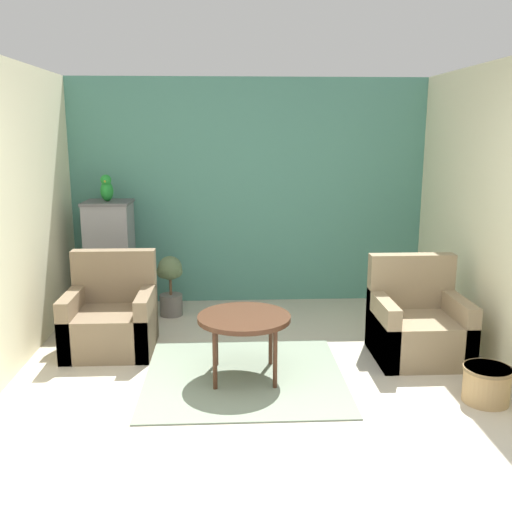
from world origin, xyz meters
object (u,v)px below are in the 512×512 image
(birdcage, at_px, (111,260))
(wicker_basket, at_px, (487,383))
(coffee_table, at_px, (244,321))
(parrot, at_px, (107,189))
(armchair_left, at_px, (111,320))
(potted_plant, at_px, (170,282))
(armchair_right, at_px, (418,326))

(birdcage, distance_m, wicker_basket, 3.95)
(birdcage, bearing_deg, coffee_table, -51.26)
(coffee_table, bearing_deg, parrot, 128.70)
(armchair_left, bearing_deg, coffee_table, -29.64)
(potted_plant, bearing_deg, wicker_basket, -40.55)
(coffee_table, height_order, birdcage, birdcage)
(birdcage, bearing_deg, armchair_left, -79.55)
(potted_plant, bearing_deg, armchair_left, -114.99)
(birdcage, relative_size, wicker_basket, 3.52)
(armchair_left, height_order, birdcage, birdcage)
(armchair_left, xyz_separation_m, wicker_basket, (3.00, -1.22, -0.13))
(parrot, relative_size, potted_plant, 0.44)
(potted_plant, height_order, wicker_basket, potted_plant)
(armchair_left, bearing_deg, potted_plant, 65.01)
(armchair_right, distance_m, parrot, 3.45)
(armchair_left, xyz_separation_m, birdcage, (-0.20, 1.06, 0.32))
(coffee_table, height_order, armchair_right, armchair_right)
(birdcage, relative_size, potted_plant, 1.89)
(armchair_left, height_order, wicker_basket, armchair_left)
(birdcage, xyz_separation_m, wicker_basket, (3.20, -2.28, -0.46))
(birdcage, bearing_deg, potted_plant, -8.33)
(birdcage, distance_m, parrot, 0.78)
(coffee_table, distance_m, wicker_basket, 1.90)
(armchair_right, distance_m, wicker_basket, 0.93)
(armchair_left, relative_size, potted_plant, 1.34)
(armchair_right, relative_size, wicker_basket, 2.49)
(coffee_table, distance_m, potted_plant, 1.83)
(potted_plant, bearing_deg, birdcage, 171.67)
(birdcage, bearing_deg, wicker_basket, -35.46)
(wicker_basket, bearing_deg, birdcage, 144.54)
(armchair_left, height_order, parrot, parrot)
(coffee_table, bearing_deg, armchair_right, 13.18)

